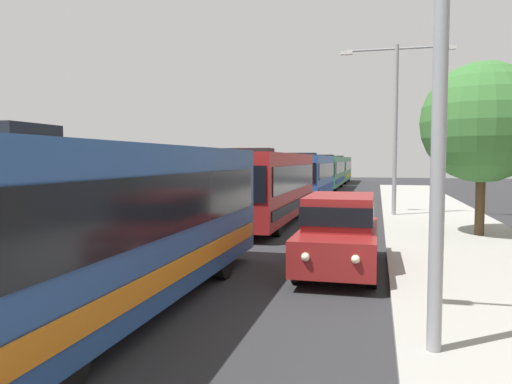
# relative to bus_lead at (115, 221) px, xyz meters

# --- Properties ---
(bus_lead) EXTENTS (2.58, 10.57, 3.21)m
(bus_lead) POSITION_rel_bus_lead_xyz_m (0.00, 0.00, 0.00)
(bus_lead) COLOR #284C8C
(bus_lead) RESTS_ON ground_plane
(bus_second_in_line) EXTENTS (2.58, 10.80, 3.21)m
(bus_second_in_line) POSITION_rel_bus_lead_xyz_m (0.00, 12.73, 0.00)
(bus_second_in_line) COLOR maroon
(bus_second_in_line) RESTS_ON ground_plane
(bus_middle) EXTENTS (2.58, 10.59, 3.21)m
(bus_middle) POSITION_rel_bus_lead_xyz_m (0.00, 25.82, 0.00)
(bus_middle) COLOR #284C8C
(bus_middle) RESTS_ON ground_plane
(bus_fourth_in_line) EXTENTS (2.58, 11.43, 3.21)m
(bus_fourth_in_line) POSITION_rel_bus_lead_xyz_m (0.00, 38.47, 0.00)
(bus_fourth_in_line) COLOR #33724C
(bus_fourth_in_line) RESTS_ON ground_plane
(bus_rear) EXTENTS (2.58, 12.16, 3.21)m
(bus_rear) POSITION_rel_bus_lead_xyz_m (0.00, 51.64, 0.00)
(bus_rear) COLOR #33724C
(bus_rear) RESTS_ON ground_plane
(white_suv) EXTENTS (1.86, 4.97, 1.90)m
(white_suv) POSITION_rel_bus_lead_xyz_m (3.70, 4.48, -0.66)
(white_suv) COLOR maroon
(white_suv) RESTS_ON ground_plane
(box_truck_oncoming) EXTENTS (2.35, 6.87, 3.15)m
(box_truck_oncoming) POSITION_rel_bus_lead_xyz_m (-3.30, 51.12, 0.01)
(box_truck_oncoming) COLOR maroon
(box_truck_oncoming) RESTS_ON ground_plane
(streetlamp_near) EXTENTS (5.71, 0.28, 7.53)m
(streetlamp_near) POSITION_rel_bus_lead_xyz_m (5.40, -0.90, 3.12)
(streetlamp_near) COLOR gray
(streetlamp_near) RESTS_ON sidewalk
(streetlamp_mid) EXTENTS (5.22, 0.28, 8.04)m
(streetlamp_mid) POSITION_rel_bus_lead_xyz_m (5.40, 16.39, 3.35)
(streetlamp_mid) COLOR gray
(streetlamp_mid) RESTS_ON sidewalk
(roadside_tree) EXTENTS (4.17, 4.17, 6.01)m
(roadside_tree) POSITION_rel_bus_lead_xyz_m (8.11, 10.51, 2.38)
(roadside_tree) COLOR #4C3823
(roadside_tree) RESTS_ON sidewalk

